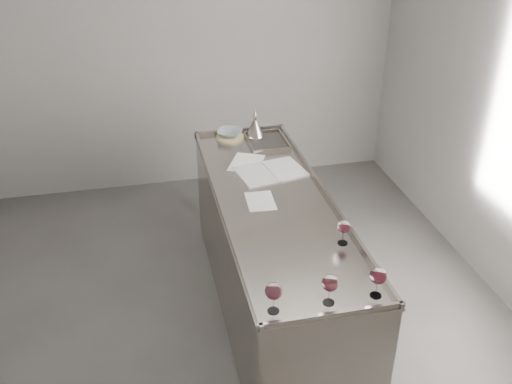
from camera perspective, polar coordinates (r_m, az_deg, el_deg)
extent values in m
cube|color=#504D4B|center=(4.11, -4.39, -15.25)|extent=(4.50, 5.00, 0.02)
cube|color=gray|center=(5.63, -8.98, 13.86)|extent=(4.50, 0.02, 2.80)
cube|color=gray|center=(4.10, 1.67, -6.62)|extent=(0.75, 2.40, 0.92)
cube|color=gray|center=(3.84, 1.77, -0.94)|extent=(0.77, 2.42, 0.02)
cube|color=gray|center=(2.91, 7.67, -12.09)|extent=(0.77, 0.02, 0.03)
cube|color=gray|center=(4.87, -1.68, 6.20)|extent=(0.77, 0.02, 0.03)
cube|color=gray|center=(3.77, -3.61, -1.22)|extent=(0.02, 2.42, 0.03)
cube|color=gray|center=(3.93, 6.95, -0.03)|extent=(0.02, 2.42, 0.03)
cube|color=#595654|center=(4.67, 1.09, 4.90)|extent=(0.30, 0.38, 0.01)
cylinder|color=white|center=(2.93, 1.74, -11.78)|extent=(0.06, 0.06, 0.00)
cylinder|color=white|center=(2.90, 1.75, -11.12)|extent=(0.01, 0.01, 0.08)
ellipsoid|color=white|center=(2.85, 1.78, -9.87)|extent=(0.09, 0.09, 0.09)
cylinder|color=#33070F|center=(2.86, 1.77, -10.18)|extent=(0.06, 0.06, 0.02)
cylinder|color=white|center=(3.00, 7.27, -10.89)|extent=(0.06, 0.06, 0.00)
cylinder|color=white|center=(2.97, 7.32, -10.24)|extent=(0.01, 0.01, 0.08)
ellipsoid|color=white|center=(2.92, 7.42, -9.01)|extent=(0.09, 0.09, 0.09)
cylinder|color=#36070C|center=(2.93, 7.40, -9.32)|extent=(0.06, 0.06, 0.02)
cylinder|color=white|center=(3.08, 11.87, -10.06)|extent=(0.06, 0.06, 0.00)
cylinder|color=white|center=(3.05, 11.95, -9.42)|extent=(0.01, 0.01, 0.08)
ellipsoid|color=white|center=(3.00, 12.11, -8.19)|extent=(0.09, 0.09, 0.09)
cylinder|color=#3C0812|center=(3.02, 12.07, -8.50)|extent=(0.06, 0.06, 0.02)
cylinder|color=white|center=(3.44, 8.65, -5.04)|extent=(0.06, 0.06, 0.00)
cylinder|color=white|center=(3.42, 8.70, -4.48)|extent=(0.01, 0.01, 0.08)
ellipsoid|color=white|center=(3.38, 8.79, -3.46)|extent=(0.08, 0.08, 0.08)
cylinder|color=#37070F|center=(3.39, 8.77, -3.70)|extent=(0.06, 0.06, 0.02)
cube|color=white|center=(4.15, -0.08, 1.77)|extent=(0.29, 0.37, 0.01)
cube|color=white|center=(4.24, 2.97, 2.36)|extent=(0.29, 0.37, 0.01)
cylinder|color=white|center=(4.19, 1.46, 2.15)|extent=(0.07, 0.33, 0.01)
cube|color=silver|center=(3.82, 0.44, -0.90)|extent=(0.20, 0.27, 0.00)
cube|color=white|center=(4.33, -0.96, 2.95)|extent=(0.34, 0.39, 0.00)
cylinder|color=beige|center=(4.76, -2.62, 5.53)|extent=(0.26, 0.26, 0.02)
imported|color=#90A1A8|center=(4.74, -2.63, 5.92)|extent=(0.27, 0.27, 0.05)
cone|color=gray|center=(4.77, -0.10, 6.40)|extent=(0.16, 0.16, 0.14)
cylinder|color=gray|center=(4.74, -0.10, 7.34)|extent=(0.03, 0.03, 0.03)
cylinder|color=#B57932|center=(4.73, -0.10, 7.62)|extent=(0.04, 0.04, 0.02)
cone|color=gray|center=(4.72, -0.10, 7.97)|extent=(0.03, 0.03, 0.05)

